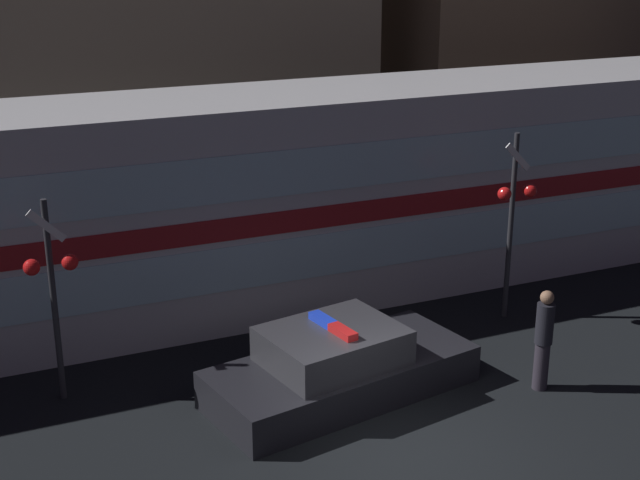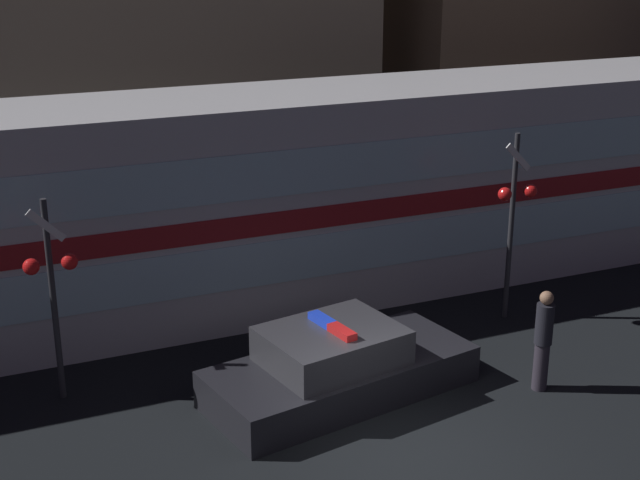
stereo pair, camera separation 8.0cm
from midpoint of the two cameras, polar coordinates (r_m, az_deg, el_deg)
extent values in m
plane|color=black|center=(13.45, 5.53, -13.59)|extent=(120.00, 120.00, 0.00)
cube|color=silver|center=(18.40, -0.95, 2.92)|extent=(23.57, 3.12, 4.28)
cube|color=maroon|center=(17.02, 1.08, 1.58)|extent=(23.10, 0.03, 0.43)
cube|color=silver|center=(17.27, 1.07, -0.86)|extent=(22.39, 0.02, 0.86)
cube|color=silver|center=(16.77, 1.10, 4.65)|extent=(22.39, 0.02, 0.86)
cube|color=black|center=(14.86, 1.48, -8.71)|extent=(4.71, 2.64, 0.64)
cube|color=#333338|center=(14.50, 0.92, -6.77)|extent=(2.39, 2.01, 0.58)
cube|color=red|center=(14.14, 1.58, -5.90)|extent=(0.30, 0.59, 0.12)
cube|color=blue|center=(14.56, 0.30, -5.13)|extent=(0.30, 0.59, 0.12)
cylinder|color=#2D2833|center=(15.41, 14.09, -7.84)|extent=(0.25, 0.25, 0.84)
cylinder|color=black|center=(15.09, 14.32, -5.23)|extent=(0.30, 0.30, 0.70)
sphere|color=#8C664C|center=(14.91, 14.46, -3.61)|extent=(0.23, 0.23, 0.23)
cylinder|color=#2D2D33|center=(17.58, 12.25, 0.76)|extent=(0.10, 0.10, 3.72)
sphere|color=red|center=(17.10, 11.88, 2.89)|extent=(0.26, 0.26, 0.26)
sphere|color=red|center=(17.43, 13.44, 3.08)|extent=(0.26, 0.26, 0.26)
cube|color=white|center=(17.14, 12.71, 5.19)|extent=(0.58, 0.03, 0.58)
cylinder|color=#2D2D33|center=(14.77, -16.53, -3.81)|extent=(0.10, 0.10, 3.40)
sphere|color=red|center=(14.38, -17.85, -1.65)|extent=(0.26, 0.26, 0.26)
sphere|color=red|center=(14.44, -15.58, -1.34)|extent=(0.26, 0.26, 0.26)
cube|color=white|center=(14.27, -16.97, 0.89)|extent=(0.58, 0.03, 0.58)
cube|color=#726656|center=(24.44, -11.07, 13.24)|extent=(11.72, 4.55, 9.87)
cube|color=brown|center=(29.04, 12.85, 14.01)|extent=(8.78, 5.16, 9.91)
camera|label=1|loc=(0.04, -89.86, 0.05)|focal=50.00mm
camera|label=2|loc=(0.04, 90.14, -0.05)|focal=50.00mm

